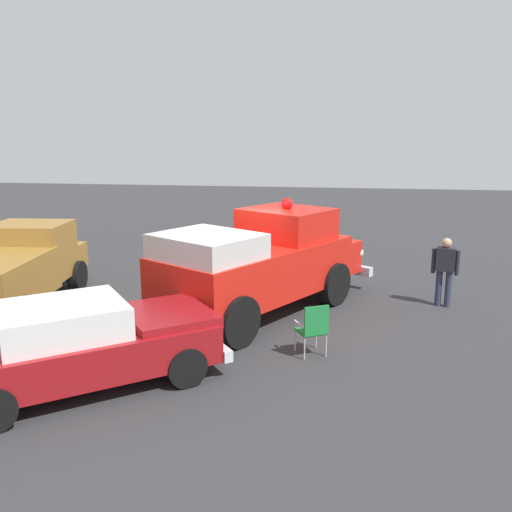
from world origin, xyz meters
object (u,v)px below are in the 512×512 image
lawn_chair_by_car (314,326)px  spectator_standing (445,267)px  vintage_fire_truck (263,262)px  parked_pickup (16,267)px  classic_hot_rod (86,343)px

lawn_chair_by_car → spectator_standing: spectator_standing is taller
vintage_fire_truck → spectator_standing: 4.38m
parked_pickup → spectator_standing: bearing=-170.5°
classic_hot_rod → lawn_chair_by_car: 4.04m
vintage_fire_truck → lawn_chair_by_car: size_ratio=6.10×
classic_hot_rod → spectator_standing: (-6.56, -5.30, 0.22)m
lawn_chair_by_car → spectator_standing: bearing=-129.7°
parked_pickup → lawn_chair_by_car: bearing=165.5°
parked_pickup → lawn_chair_by_car: size_ratio=4.86×
classic_hot_rod → lawn_chair_by_car: classic_hot_rod is taller
vintage_fire_truck → classic_hot_rod: bearing=61.4°
vintage_fire_truck → parked_pickup: size_ratio=1.25×
vintage_fire_truck → parked_pickup: bearing=6.0°
spectator_standing → vintage_fire_truck: bearing=14.1°
parked_pickup → spectator_standing: size_ratio=2.96×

